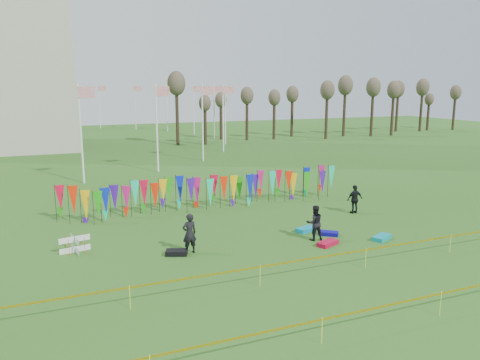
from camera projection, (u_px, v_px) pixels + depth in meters
name	position (u px, v px, depth m)	size (l,w,h in m)	color
ground	(272.00, 257.00, 21.72)	(160.00, 160.00, 0.00)	#295919
flagpole_ring	(5.00, 116.00, 59.19)	(57.40, 56.16, 8.00)	white
banner_row	(212.00, 190.00, 29.98)	(18.64, 0.64, 2.09)	black
caution_tape_near	(297.00, 262.00, 18.99)	(26.00, 0.02, 0.90)	#DCC104
caution_tape_far	(368.00, 311.00, 14.85)	(26.00, 0.02, 0.90)	#DCC104
tree_line	(332.00, 97.00, 72.33)	(53.92, 1.92, 7.84)	#3C2E1E
box_kite	(75.00, 244.00, 22.20)	(0.74, 0.74, 0.82)	red
person_left	(189.00, 233.00, 22.02)	(0.70, 0.52, 1.93)	black
person_mid	(315.00, 223.00, 23.92)	(0.89, 0.55, 1.83)	black
person_right	(355.00, 199.00, 28.98)	(1.05, 0.60, 1.79)	black
kite_bag_turquoise	(306.00, 229.00, 25.48)	(1.14, 0.57, 0.23)	#0C8EB8
kite_bag_blue	(329.00, 233.00, 24.82)	(0.99, 0.52, 0.21)	#100992
kite_bag_red	(328.00, 243.00, 23.26)	(1.18, 0.54, 0.22)	#BF0C32
kite_bag_black	(177.00, 252.00, 21.95)	(1.00, 0.58, 0.23)	black
kite_bag_teal	(382.00, 238.00, 24.11)	(1.18, 0.56, 0.23)	#0B97A5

